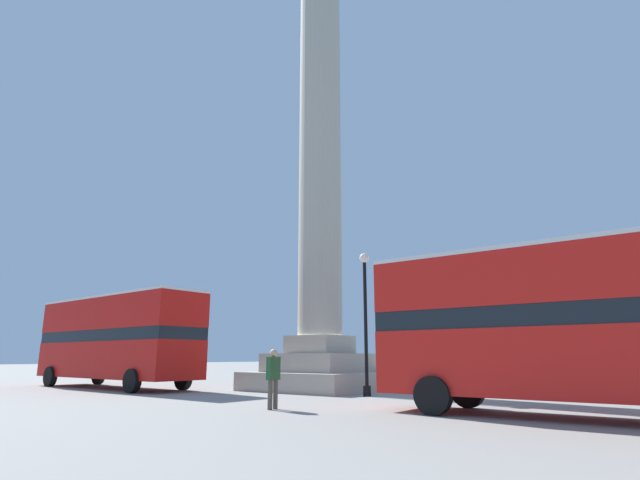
% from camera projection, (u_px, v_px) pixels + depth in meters
% --- Properties ---
extents(ground_plane, '(200.00, 200.00, 0.00)m').
position_uv_depth(ground_plane, '(320.00, 390.00, 22.88)').
color(ground_plane, gray).
extents(monument_column, '(5.56, 5.56, 25.77)m').
position_uv_depth(monument_column, '(320.00, 180.00, 25.22)').
color(monument_column, '#A39E8E').
rests_on(monument_column, ground_plane).
extents(bus_a, '(11.16, 3.19, 4.43)m').
position_uv_depth(bus_a, '(117.00, 337.00, 24.84)').
color(bus_a, '#B7140F').
rests_on(bus_a, ground_plane).
extents(bus_b, '(11.38, 2.78, 4.29)m').
position_uv_depth(bus_b, '(602.00, 320.00, 12.13)').
color(bus_b, red).
rests_on(bus_b, ground_plane).
extents(equestrian_statue, '(4.44, 3.75, 6.01)m').
position_uv_depth(equestrian_statue, '(577.00, 354.00, 19.13)').
color(equestrian_statue, '#A39E8E').
rests_on(equestrian_statue, ground_plane).
extents(street_lamp, '(0.40, 0.40, 5.65)m').
position_uv_depth(street_lamp, '(366.00, 316.00, 19.95)').
color(street_lamp, black).
rests_on(street_lamp, ground_plane).
extents(pedestrian_near_lamp, '(0.23, 0.46, 1.71)m').
position_uv_depth(pedestrian_near_lamp, '(273.00, 375.00, 14.67)').
color(pedestrian_near_lamp, '#4C473D').
rests_on(pedestrian_near_lamp, ground_plane).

